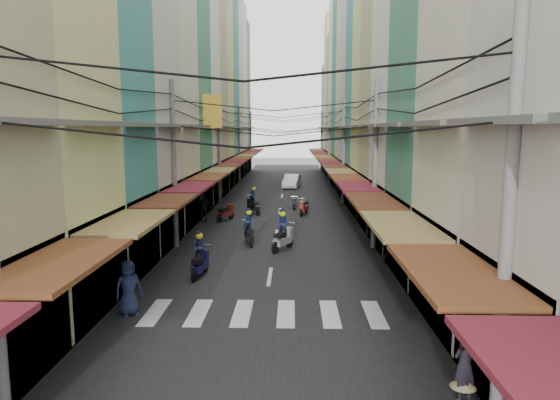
% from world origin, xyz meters
% --- Properties ---
extents(ground, '(160.00, 160.00, 0.00)m').
position_xyz_m(ground, '(0.00, 0.00, 0.00)').
color(ground, slate).
rests_on(ground, ground).
extents(road, '(10.00, 80.00, 0.02)m').
position_xyz_m(road, '(0.00, 20.00, 0.01)').
color(road, black).
rests_on(road, ground).
extents(sidewalk_left, '(3.00, 80.00, 0.06)m').
position_xyz_m(sidewalk_left, '(-6.50, 20.00, 0.03)').
color(sidewalk_left, slate).
rests_on(sidewalk_left, ground).
extents(sidewalk_right, '(3.00, 80.00, 0.06)m').
position_xyz_m(sidewalk_right, '(6.50, 20.00, 0.03)').
color(sidewalk_right, slate).
rests_on(sidewalk_right, ground).
extents(crosswalk, '(7.55, 2.40, 0.01)m').
position_xyz_m(crosswalk, '(-0.00, -6.00, 0.03)').
color(crosswalk, silver).
rests_on(crosswalk, ground).
extents(building_row_left, '(7.80, 67.67, 23.70)m').
position_xyz_m(building_row_left, '(-7.92, 16.56, 9.78)').
color(building_row_left, silver).
rests_on(building_row_left, ground).
extents(building_row_right, '(7.80, 68.98, 22.59)m').
position_xyz_m(building_row_right, '(7.92, 16.45, 9.41)').
color(building_row_right, teal).
rests_on(building_row_right, ground).
extents(utility_poles, '(10.20, 66.13, 8.20)m').
position_xyz_m(utility_poles, '(0.00, 15.01, 6.59)').
color(utility_poles, gray).
rests_on(utility_poles, ground).
extents(white_car, '(4.99, 2.50, 1.69)m').
position_xyz_m(white_car, '(0.84, 28.19, 0.00)').
color(white_car, silver).
rests_on(white_car, ground).
extents(bicycle, '(1.77, 0.89, 1.16)m').
position_xyz_m(bicycle, '(5.69, -0.20, 0.00)').
color(bicycle, black).
rests_on(bicycle, ground).
extents(moving_scooters, '(5.44, 18.92, 2.01)m').
position_xyz_m(moving_scooters, '(-1.07, 6.25, 0.57)').
color(moving_scooters, black).
rests_on(moving_scooters, ground).
extents(parked_scooters, '(13.34, 14.09, 0.98)m').
position_xyz_m(parked_scooters, '(4.15, -2.82, 0.47)').
color(parked_scooters, black).
rests_on(parked_scooters, ground).
extents(pedestrians, '(11.49, 21.61, 2.24)m').
position_xyz_m(pedestrians, '(-3.94, 0.21, 1.08)').
color(pedestrians, black).
rests_on(pedestrians, ground).
extents(market_umbrella, '(2.31, 2.31, 2.44)m').
position_xyz_m(market_umbrella, '(6.62, -8.24, 2.15)').
color(market_umbrella, '#B2B2B7').
rests_on(market_umbrella, ground).
extents(traffic_sign, '(0.10, 0.71, 3.23)m').
position_xyz_m(traffic_sign, '(5.11, 0.87, 2.39)').
color(traffic_sign, gray).
rests_on(traffic_sign, ground).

